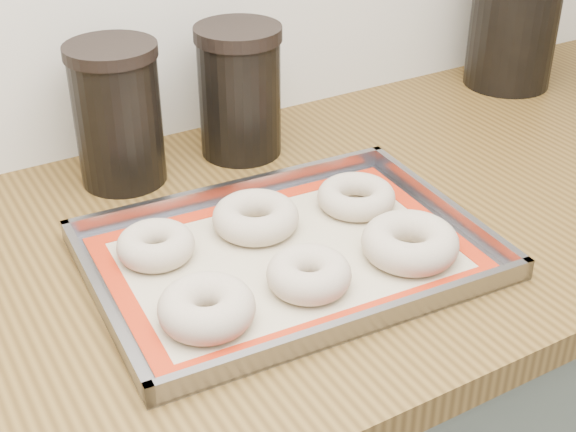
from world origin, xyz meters
TOP-DOWN VIEW (x-y plane):
  - cabinet at (0.00, 1.68)m, footprint 3.00×0.65m
  - countertop at (0.00, 1.68)m, footprint 3.06×0.68m
  - baking_tray at (-0.25, 1.61)m, footprint 0.48×0.36m
  - baking_mat at (-0.25, 1.61)m, footprint 0.44×0.31m
  - bagel_front_left at (-0.38, 1.54)m, footprint 0.10×0.10m
  - bagel_front_mid at (-0.26, 1.54)m, footprint 0.11×0.11m
  - bagel_front_right at (-0.12, 1.53)m, footprint 0.15×0.15m
  - bagel_back_left at (-0.38, 1.68)m, footprint 0.10×0.10m
  - bagel_back_mid at (-0.25, 1.68)m, footprint 0.12×0.12m
  - bagel_back_right at (-0.11, 1.66)m, footprint 0.13×0.13m
  - canister_left at (-0.34, 1.90)m, footprint 0.12×0.12m
  - canister_mid at (-0.16, 1.89)m, footprint 0.12×0.12m
  - canister_right at (0.38, 1.90)m, footprint 0.16×0.16m

SIDE VIEW (x-z plane):
  - cabinet at x=0.00m, z-range 0.00..0.86m
  - countertop at x=0.00m, z-range 0.86..0.90m
  - baking_mat at x=-0.25m, z-range 0.90..0.91m
  - baking_tray at x=-0.25m, z-range 0.89..0.92m
  - bagel_back_right at x=-0.11m, z-range 0.90..0.94m
  - bagel_back_left at x=-0.38m, z-range 0.90..0.94m
  - bagel_back_mid at x=-0.25m, z-range 0.90..0.94m
  - bagel_front_mid at x=-0.26m, z-range 0.90..0.94m
  - bagel_front_right at x=-0.12m, z-range 0.90..0.94m
  - bagel_front_left at x=-0.38m, z-range 0.90..0.94m
  - canister_mid at x=-0.16m, z-range 0.90..1.09m
  - canister_left at x=-0.34m, z-range 0.90..1.10m
  - canister_right at x=0.38m, z-range 0.90..1.11m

